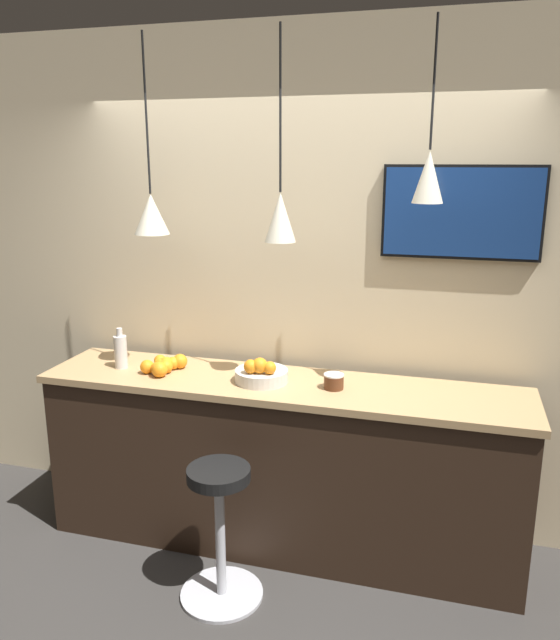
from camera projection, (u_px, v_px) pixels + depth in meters
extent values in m
plane|color=#33302D|center=(245.00, 615.00, 3.06)|extent=(14.00, 14.00, 0.00)
cube|color=beige|center=(298.00, 285.00, 3.65)|extent=(8.00, 0.06, 2.90)
cube|color=black|center=(280.00, 467.00, 3.53)|extent=(2.64, 0.53, 0.95)
cube|color=tan|center=(280.00, 385.00, 3.41)|extent=(2.68, 0.57, 0.04)
cylinder|color=#B7B7BC|center=(222.00, 594.00, 3.20)|extent=(0.42, 0.42, 0.02)
cylinder|color=#B7B7BC|center=(220.00, 537.00, 3.11)|extent=(0.05, 0.05, 0.64)
cylinder|color=black|center=(219.00, 474.00, 3.02)|extent=(0.31, 0.31, 0.06)
cylinder|color=beige|center=(262.00, 376.00, 3.40)|extent=(0.29, 0.29, 0.07)
sphere|color=orange|center=(270.00, 368.00, 3.32)|extent=(0.07, 0.07, 0.07)
sphere|color=orange|center=(260.00, 366.00, 3.33)|extent=(0.09, 0.09, 0.09)
sphere|color=orange|center=(251.00, 367.00, 3.33)|extent=(0.08, 0.08, 0.08)
sphere|color=orange|center=(157.00, 369.00, 3.50)|extent=(0.08, 0.08, 0.08)
sphere|color=orange|center=(160.00, 364.00, 3.58)|extent=(0.07, 0.07, 0.07)
sphere|color=orange|center=(166.00, 366.00, 3.53)|extent=(0.08, 0.08, 0.08)
sphere|color=orange|center=(166.00, 364.00, 3.57)|extent=(0.08, 0.08, 0.08)
sphere|color=orange|center=(160.00, 361.00, 3.65)|extent=(0.07, 0.07, 0.07)
sphere|color=orange|center=(165.00, 367.00, 3.54)|extent=(0.07, 0.07, 0.07)
sphere|color=orange|center=(180.00, 361.00, 3.61)|extent=(0.09, 0.09, 0.09)
sphere|color=orange|center=(160.00, 370.00, 3.47)|extent=(0.09, 0.09, 0.09)
sphere|color=orange|center=(173.00, 363.00, 3.59)|extent=(0.07, 0.07, 0.07)
sphere|color=orange|center=(162.00, 365.00, 3.56)|extent=(0.07, 0.07, 0.07)
sphere|color=orange|center=(147.00, 367.00, 3.53)|extent=(0.08, 0.08, 0.08)
cylinder|color=silver|center=(121.00, 352.00, 3.61)|extent=(0.07, 0.07, 0.19)
cylinder|color=silver|center=(119.00, 332.00, 3.58)|extent=(0.03, 0.03, 0.05)
cylinder|color=#562D19|center=(334.00, 382.00, 3.29)|extent=(0.10, 0.10, 0.07)
cylinder|color=white|center=(334.00, 375.00, 3.28)|extent=(0.11, 0.11, 0.01)
cylinder|color=black|center=(146.00, 114.00, 3.25)|extent=(0.01, 0.01, 0.81)
cone|color=beige|center=(151.00, 214.00, 3.38)|extent=(0.19, 0.19, 0.22)
sphere|color=#F9EFCC|center=(152.00, 231.00, 3.40)|extent=(0.04, 0.04, 0.04)
cylinder|color=black|center=(280.00, 110.00, 3.05)|extent=(0.01, 0.01, 0.79)
cone|color=beige|center=(280.00, 217.00, 3.18)|extent=(0.16, 0.16, 0.25)
sphere|color=#F9EFCC|center=(280.00, 238.00, 3.21)|extent=(0.04, 0.04, 0.04)
cylinder|color=black|center=(434.00, 83.00, 2.83)|extent=(0.01, 0.01, 0.59)
cone|color=beige|center=(429.00, 177.00, 2.94)|extent=(0.15, 0.15, 0.25)
sphere|color=#F9EFCC|center=(427.00, 199.00, 2.96)|extent=(0.04, 0.04, 0.04)
cube|color=black|center=(461.00, 212.00, 3.26)|extent=(0.82, 0.04, 0.49)
cube|color=navy|center=(461.00, 213.00, 3.24)|extent=(0.79, 0.01, 0.46)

